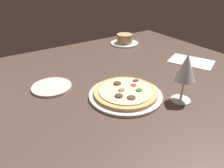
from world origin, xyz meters
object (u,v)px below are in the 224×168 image
(wine_glass_far, at_px, (186,69))
(side_plate, at_px, (52,87))
(pizza_main, at_px, (125,93))
(ramekin_on_saucer, at_px, (125,40))
(paper_menu, at_px, (191,61))

(wine_glass_far, xyz_separation_m, side_plate, (-0.35, 0.34, -0.12))
(side_plate, bearing_deg, pizza_main, -45.53)
(ramekin_on_saucer, bearing_deg, side_plate, -152.79)
(ramekin_on_saucer, bearing_deg, wine_glass_far, -108.84)
(pizza_main, relative_size, wine_glass_far, 1.54)
(side_plate, distance_m, paper_menu, 0.69)
(side_plate, bearing_deg, paper_menu, -10.34)
(ramekin_on_saucer, height_order, side_plate, ramekin_on_saucer)
(paper_menu, bearing_deg, side_plate, 145.00)
(side_plate, bearing_deg, wine_glass_far, -43.94)
(ramekin_on_saucer, xyz_separation_m, paper_menu, (0.11, -0.41, -0.02))
(ramekin_on_saucer, xyz_separation_m, wine_glass_far, (-0.21, -0.63, 0.10))
(pizza_main, xyz_separation_m, ramekin_on_saucer, (0.36, 0.50, 0.01))
(ramekin_on_saucer, height_order, wine_glass_far, wine_glass_far)
(wine_glass_far, relative_size, paper_menu, 0.84)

